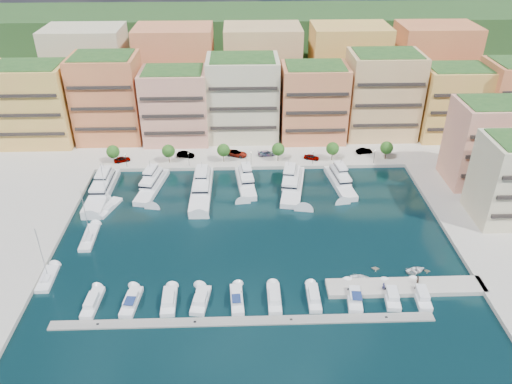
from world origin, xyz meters
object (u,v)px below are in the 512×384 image
(lamppost_0, at_px, (126,158))
(yacht_1, at_px, (152,184))
(cruiser_7, at_px, (354,297))
(sailboat_0, at_px, (47,279))
(cruiser_1, at_px, (131,302))
(tree_5, at_px, (387,148))
(lamppost_1, at_px, (189,157))
(yacht_2, at_px, (202,187))
(cruiser_5, at_px, (274,299))
(car_4, at_px, (312,157))
(cruiser_3, at_px, (201,300))
(tree_4, at_px, (333,149))
(cruiser_6, at_px, (314,298))
(person_1, at_px, (417,280))
(tender_1, at_px, (375,268))
(yacht_0, at_px, (102,188))
(car_3, at_px, (266,153))
(car_1, at_px, (186,155))
(tender_3, at_px, (427,271))
(cruiser_8, at_px, (391,296))
(tender_0, at_px, (361,278))
(sailboat_2, at_px, (109,208))
(lamppost_4, at_px, (375,154))
(tree_3, at_px, (278,149))
(person_0, at_px, (384,286))
(sailboat_1, at_px, (89,238))
(tree_1, at_px, (168,151))
(car_0, at_px, (122,159))
(car_2, at_px, (237,153))
(lamppost_3, at_px, (313,155))
(cruiser_0, at_px, (93,303))
(lamppost_2, at_px, (251,156))
(cruiser_4, at_px, (237,300))
(cruiser_2, at_px, (169,301))
(yacht_5, at_px, (340,180))
(car_5, at_px, (364,151))
(tender_2, at_px, (416,270))
(yacht_3, at_px, (245,181))
(tree_0, at_px, (113,152))
(tree_2, at_px, (223,150))
(yacht_4, at_px, (293,184))

(lamppost_0, xyz_separation_m, yacht_1, (8.87, -10.76, -2.73))
(cruiser_7, xyz_separation_m, sailboat_0, (-62.38, 7.63, -0.25))
(cruiser_1, bearing_deg, tree_5, 41.90)
(lamppost_1, relative_size, cruiser_1, 0.50)
(yacht_1, relative_size, yacht_2, 0.82)
(cruiser_5, bearing_deg, car_4, 75.78)
(cruiser_3, bearing_deg, tree_4, 58.75)
(cruiser_6, relative_size, person_1, 3.98)
(tender_1, bearing_deg, yacht_0, 75.88)
(cruiser_5, relative_size, car_3, 1.60)
(car_1, relative_size, car_4, 1.15)
(tender_3, bearing_deg, cruiser_8, 150.83)
(tender_0, bearing_deg, sailboat_2, 71.16)
(cruiser_5, bearing_deg, lamppost_4, 59.52)
(tree_3, bearing_deg, person_0, -73.26)
(yacht_0, height_order, cruiser_5, yacht_0)
(tree_4, distance_m, sailboat_1, 72.29)
(tree_1, bearing_deg, yacht_1, -103.47)
(tender_1, bearing_deg, car_0, 65.15)
(cruiser_3, distance_m, car_2, 62.09)
(lamppost_3, distance_m, car_2, 22.99)
(cruiser_1, bearing_deg, car_4, 53.91)
(cruiser_0, relative_size, cruiser_1, 1.02)
(lamppost_0, height_order, yacht_1, yacht_1)
(lamppost_2, relative_size, sailboat_2, 0.32)
(cruiser_4, bearing_deg, lamppost_3, 68.33)
(tree_3, relative_size, lamppost_3, 1.35)
(tree_4, bearing_deg, cruiser_3, -121.25)
(yacht_1, xyz_separation_m, car_4, (45.17, 13.65, 0.67))
(cruiser_2, distance_m, person_1, 49.80)
(lamppost_1, bearing_deg, yacht_5, -13.79)
(sailboat_2, distance_m, car_5, 76.50)
(yacht_0, xyz_separation_m, tender_2, (73.90, -35.49, -0.76))
(yacht_3, xyz_separation_m, cruiser_6, (12.75, -45.99, -0.66))
(cruiser_7, relative_size, tender_0, 1.99)
(tree_0, relative_size, tender_3, 4.18)
(cruiser_8, height_order, car_1, car_1)
(cruiser_1, height_order, car_0, car_0)
(sailboat_1, bearing_deg, car_5, 28.91)
(lamppost_3, bearing_deg, cruiser_6, -97.21)
(tree_4, xyz_separation_m, yacht_2, (-37.62, -15.08, -3.53))
(yacht_2, bearing_deg, car_3, 45.46)
(lamppost_1, height_order, car_1, lamppost_1)
(tender_0, height_order, car_0, car_0)
(tree_1, distance_m, tender_0, 69.63)
(person_0, bearing_deg, tree_2, -11.57)
(yacht_4, relative_size, sailboat_1, 1.62)
(tree_2, relative_size, cruiser_5, 0.68)
(sailboat_0, distance_m, car_3, 72.43)
(yacht_0, height_order, sailboat_0, sailboat_0)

